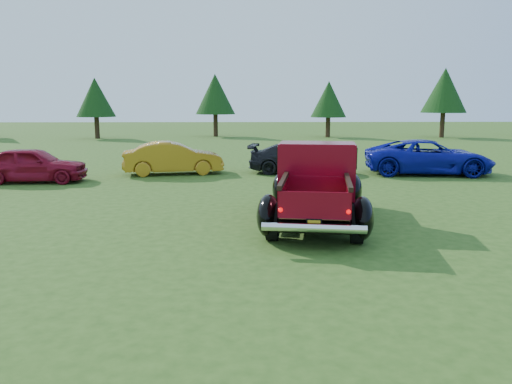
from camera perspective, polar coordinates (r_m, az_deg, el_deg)
The scene contains 10 objects.
ground at distance 10.28m, azimuth 2.76°, elevation -5.58°, with size 120.00×120.00×0.00m, color #2B4C15.
tree_west at distance 40.46m, azimuth -17.89°, elevation 10.24°, with size 2.94×2.94×4.60m.
tree_mid_left at distance 40.93m, azimuth -4.69°, elevation 11.07°, with size 3.20×3.20×5.00m.
tree_mid_right at distance 40.43m, azimuth 8.30°, elevation 10.43°, with size 2.82×2.82×4.40m.
tree_east at distance 42.40m, azimuth 20.74°, elevation 10.80°, with size 3.46×3.46×5.40m.
pickup_truck at distance 12.04m, azimuth 6.91°, elevation 1.00°, with size 2.99×5.23×1.86m.
show_car_red at distance 19.23m, azimuth -24.16°, elevation 2.87°, with size 1.47×3.66×1.25m, color maroon.
show_car_yellow at distance 19.81m, azimuth -9.45°, elevation 3.85°, with size 1.34×3.85×1.27m, color #B37617.
show_car_grey at distance 19.81m, azimuth 5.08°, elevation 3.81°, with size 1.64×4.04×1.17m, color black.
show_car_blue at distance 20.67m, azimuth 19.12°, elevation 3.80°, with size 2.23×4.84×1.35m, color #0D1299.
Camera 1 is at (-0.74, -9.86, 2.81)m, focal length 35.00 mm.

